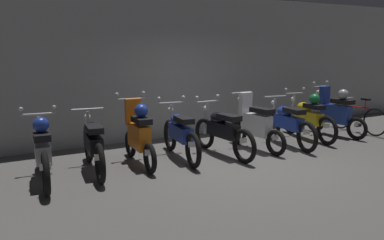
{
  "coord_description": "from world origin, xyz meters",
  "views": [
    {
      "loc": [
        -4.19,
        -5.74,
        2.12
      ],
      "look_at": [
        -0.63,
        0.79,
        0.75
      ],
      "focal_mm": 37.14,
      "sensor_mm": 36.0,
      "label": 1
    }
  ],
  "objects_px": {
    "motorbike_slot_0": "(42,150)",
    "motorbike_slot_3": "(180,133)",
    "motorbike_slot_2": "(139,134)",
    "motorbike_slot_6": "(288,123)",
    "bicycle": "(357,118)",
    "motorbike_slot_7": "(308,117)",
    "motorbike_slot_8": "(335,112)",
    "motorbike_slot_4": "(222,131)",
    "motorbike_slot_1": "(93,144)",
    "motorbike_slot_5": "(255,125)"
  },
  "relations": [
    {
      "from": "motorbike_slot_0",
      "to": "motorbike_slot_3",
      "type": "distance_m",
      "value": 2.53
    },
    {
      "from": "motorbike_slot_2",
      "to": "motorbike_slot_6",
      "type": "distance_m",
      "value": 3.37
    },
    {
      "from": "motorbike_slot_6",
      "to": "motorbike_slot_3",
      "type": "bearing_deg",
      "value": 175.58
    },
    {
      "from": "motorbike_slot_0",
      "to": "bicycle",
      "type": "relative_size",
      "value": 1.13
    },
    {
      "from": "motorbike_slot_7",
      "to": "motorbike_slot_2",
      "type": "bearing_deg",
      "value": -179.23
    },
    {
      "from": "motorbike_slot_0",
      "to": "motorbike_slot_8",
      "type": "height_order",
      "value": "motorbike_slot_8"
    },
    {
      "from": "motorbike_slot_0",
      "to": "motorbike_slot_6",
      "type": "xyz_separation_m",
      "value": [
        5.05,
        -0.02,
        -0.04
      ]
    },
    {
      "from": "motorbike_slot_6",
      "to": "motorbike_slot_4",
      "type": "bearing_deg",
      "value": 179.8
    },
    {
      "from": "motorbike_slot_0",
      "to": "motorbike_slot_2",
      "type": "distance_m",
      "value": 1.69
    },
    {
      "from": "motorbike_slot_3",
      "to": "bicycle",
      "type": "xyz_separation_m",
      "value": [
        5.02,
        0.01,
        -0.13
      ]
    },
    {
      "from": "motorbike_slot_0",
      "to": "motorbike_slot_3",
      "type": "bearing_deg",
      "value": 3.96
    },
    {
      "from": "motorbike_slot_2",
      "to": "motorbike_slot_3",
      "type": "height_order",
      "value": "motorbike_slot_2"
    },
    {
      "from": "motorbike_slot_0",
      "to": "bicycle",
      "type": "xyz_separation_m",
      "value": [
        7.54,
        0.19,
        -0.17
      ]
    },
    {
      "from": "motorbike_slot_0",
      "to": "motorbike_slot_2",
      "type": "relative_size",
      "value": 1.16
    },
    {
      "from": "motorbike_slot_3",
      "to": "motorbike_slot_7",
      "type": "relative_size",
      "value": 1.0
    },
    {
      "from": "motorbike_slot_7",
      "to": "motorbike_slot_3",
      "type": "bearing_deg",
      "value": -179.06
    },
    {
      "from": "motorbike_slot_4",
      "to": "motorbike_slot_3",
      "type": "bearing_deg",
      "value": 167.27
    },
    {
      "from": "motorbike_slot_0",
      "to": "bicycle",
      "type": "height_order",
      "value": "motorbike_slot_0"
    },
    {
      "from": "motorbike_slot_0",
      "to": "motorbike_slot_1",
      "type": "distance_m",
      "value": 0.86
    },
    {
      "from": "motorbike_slot_1",
      "to": "motorbike_slot_8",
      "type": "distance_m",
      "value": 5.88
    },
    {
      "from": "motorbike_slot_1",
      "to": "motorbike_slot_0",
      "type": "bearing_deg",
      "value": -170.23
    },
    {
      "from": "motorbike_slot_7",
      "to": "bicycle",
      "type": "height_order",
      "value": "motorbike_slot_7"
    },
    {
      "from": "motorbike_slot_5",
      "to": "bicycle",
      "type": "xyz_separation_m",
      "value": [
        3.34,
        0.15,
        -0.16
      ]
    },
    {
      "from": "motorbike_slot_6",
      "to": "motorbike_slot_8",
      "type": "xyz_separation_m",
      "value": [
        1.68,
        0.21,
        0.08
      ]
    },
    {
      "from": "motorbike_slot_0",
      "to": "motorbike_slot_2",
      "type": "height_order",
      "value": "motorbike_slot_2"
    },
    {
      "from": "motorbike_slot_3",
      "to": "motorbike_slot_2",
      "type": "bearing_deg",
      "value": -179.9
    },
    {
      "from": "motorbike_slot_2",
      "to": "motorbike_slot_4",
      "type": "height_order",
      "value": "motorbike_slot_2"
    },
    {
      "from": "motorbike_slot_3",
      "to": "bicycle",
      "type": "distance_m",
      "value": 5.02
    },
    {
      "from": "motorbike_slot_1",
      "to": "bicycle",
      "type": "height_order",
      "value": "motorbike_slot_1"
    },
    {
      "from": "motorbike_slot_3",
      "to": "motorbike_slot_4",
      "type": "distance_m",
      "value": 0.86
    },
    {
      "from": "motorbike_slot_5",
      "to": "motorbike_slot_6",
      "type": "height_order",
      "value": "motorbike_slot_5"
    },
    {
      "from": "motorbike_slot_0",
      "to": "bicycle",
      "type": "distance_m",
      "value": 7.55
    },
    {
      "from": "motorbike_slot_0",
      "to": "motorbike_slot_7",
      "type": "height_order",
      "value": "same"
    },
    {
      "from": "motorbike_slot_4",
      "to": "motorbike_slot_8",
      "type": "bearing_deg",
      "value": 3.42
    },
    {
      "from": "motorbike_slot_2",
      "to": "motorbike_slot_6",
      "type": "xyz_separation_m",
      "value": [
        3.37,
        -0.19,
        -0.08
      ]
    },
    {
      "from": "motorbike_slot_1",
      "to": "motorbike_slot_7",
      "type": "bearing_deg",
      "value": 0.96
    },
    {
      "from": "motorbike_slot_4",
      "to": "motorbike_slot_7",
      "type": "relative_size",
      "value": 1.0
    },
    {
      "from": "motorbike_slot_6",
      "to": "motorbike_slot_1",
      "type": "bearing_deg",
      "value": 177.75
    },
    {
      "from": "motorbike_slot_2",
      "to": "motorbike_slot_8",
      "type": "xyz_separation_m",
      "value": [
        5.04,
        0.01,
        0.0
      ]
    },
    {
      "from": "bicycle",
      "to": "motorbike_slot_4",
      "type": "bearing_deg",
      "value": -177.25
    },
    {
      "from": "motorbike_slot_4",
      "to": "motorbike_slot_5",
      "type": "relative_size",
      "value": 1.16
    },
    {
      "from": "motorbike_slot_1",
      "to": "motorbike_slot_2",
      "type": "height_order",
      "value": "motorbike_slot_2"
    },
    {
      "from": "motorbike_slot_3",
      "to": "motorbike_slot_4",
      "type": "xyz_separation_m",
      "value": [
        0.84,
        -0.19,
        0.0
      ]
    },
    {
      "from": "motorbike_slot_0",
      "to": "motorbike_slot_3",
      "type": "height_order",
      "value": "same"
    },
    {
      "from": "motorbike_slot_0",
      "to": "motorbike_slot_5",
      "type": "height_order",
      "value": "motorbike_slot_5"
    },
    {
      "from": "motorbike_slot_0",
      "to": "motorbike_slot_3",
      "type": "relative_size",
      "value": 1.0
    },
    {
      "from": "motorbike_slot_2",
      "to": "bicycle",
      "type": "distance_m",
      "value": 5.86
    },
    {
      "from": "motorbike_slot_4",
      "to": "motorbike_slot_7",
      "type": "xyz_separation_m",
      "value": [
        2.53,
        0.24,
        0.04
      ]
    },
    {
      "from": "motorbike_slot_0",
      "to": "motorbike_slot_6",
      "type": "distance_m",
      "value": 5.05
    },
    {
      "from": "motorbike_slot_1",
      "to": "bicycle",
      "type": "distance_m",
      "value": 6.7
    }
  ]
}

